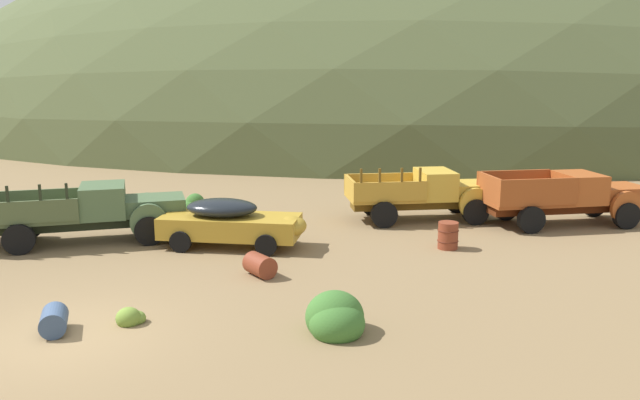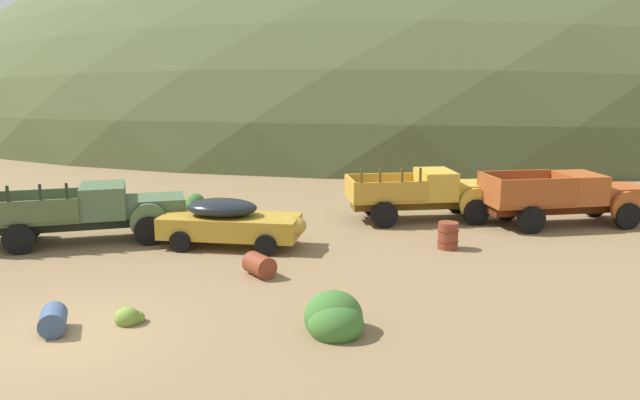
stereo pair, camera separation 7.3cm
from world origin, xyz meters
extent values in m
plane|color=olive|center=(0.00, 0.00, 0.00)|extent=(300.00, 300.00, 0.00)
ellipsoid|color=#56603D|center=(-11.28, 72.94, 0.00)|extent=(87.68, 75.73, 25.90)
ellipsoid|color=#4C5633|center=(23.72, 58.15, 0.00)|extent=(105.45, 81.52, 40.03)
cube|color=#232B1B|center=(-1.55, 7.86, 0.66)|extent=(6.13, 2.05, 0.36)
cube|color=#47603D|center=(0.65, 8.29, 1.11)|extent=(2.19, 1.96, 0.55)
cube|color=#B7B2A8|center=(1.53, 8.46, 1.09)|extent=(0.29, 1.12, 0.44)
cylinder|color=#47603D|center=(0.58, 7.29, 0.76)|extent=(1.21, 0.40, 1.20)
cylinder|color=#47603D|center=(0.21, 9.19, 0.76)|extent=(1.21, 0.40, 1.20)
cube|color=#47603D|center=(-0.98, 7.97, 1.36)|extent=(1.73, 2.11, 1.05)
cube|color=black|center=(-0.36, 8.09, 1.57)|extent=(0.35, 1.57, 0.59)
cube|color=#495735|center=(-3.18, 7.55, 0.90)|extent=(3.38, 2.50, 0.12)
cube|color=#495735|center=(-2.99, 6.59, 1.31)|extent=(3.03, 0.68, 0.70)
cube|color=#495735|center=(-3.36, 8.51, 1.31)|extent=(3.03, 0.68, 0.70)
cube|color=#232B1B|center=(-3.44, 6.50, 1.91)|extent=(0.09, 0.09, 0.50)
cube|color=#232B1B|center=(-2.54, 6.68, 1.91)|extent=(0.09, 0.09, 0.50)
cube|color=#232B1B|center=(-1.79, 6.82, 1.91)|extent=(0.09, 0.09, 0.50)
cylinder|color=black|center=(0.59, 7.24, 0.48)|extent=(1.00, 0.46, 0.96)
cylinder|color=black|center=(0.21, 9.24, 0.48)|extent=(1.00, 0.46, 0.96)
cylinder|color=black|center=(-3.23, 6.50, 0.48)|extent=(1.00, 0.46, 0.96)
cylinder|color=black|center=(-3.62, 8.50, 0.48)|extent=(1.00, 0.46, 0.96)
cube|color=#B28928|center=(3.23, 6.81, 0.68)|extent=(4.69, 2.69, 0.68)
ellipsoid|color=black|center=(2.97, 6.87, 1.28)|extent=(2.58, 2.00, 0.57)
ellipsoid|color=#B28928|center=(5.16, 6.34, 0.75)|extent=(1.26, 1.55, 0.61)
cylinder|color=black|center=(4.36, 5.66, 0.34)|extent=(0.71, 0.35, 0.68)
cylinder|color=black|center=(4.76, 7.32, 0.34)|extent=(0.71, 0.35, 0.68)
cylinder|color=black|center=(1.70, 6.30, 0.34)|extent=(0.71, 0.35, 0.68)
cylinder|color=black|center=(2.10, 7.96, 0.34)|extent=(0.71, 0.35, 0.68)
cube|color=brown|center=(10.26, 9.94, 0.66)|extent=(5.36, 1.14, 0.36)
cube|color=gold|center=(12.22, 10.02, 1.11)|extent=(1.75, 1.70, 0.55)
cube|color=#B7B2A8|center=(13.01, 10.06, 1.09)|extent=(0.13, 1.12, 0.44)
cylinder|color=gold|center=(12.04, 9.05, 0.76)|extent=(1.21, 0.23, 1.20)
cylinder|color=gold|center=(11.96, 10.98, 0.76)|extent=(1.21, 0.23, 1.20)
cube|color=gold|center=(10.77, 9.96, 1.36)|extent=(1.31, 1.93, 1.05)
cube|color=black|center=(11.32, 9.99, 1.57)|extent=(0.12, 1.59, 0.59)
cube|color=#B5882D|center=(8.80, 9.88, 0.90)|extent=(2.77, 2.07, 0.12)
cube|color=#B5882D|center=(8.84, 8.90, 1.31)|extent=(2.69, 0.21, 0.70)
cube|color=#B5882D|center=(8.76, 10.86, 1.31)|extent=(2.69, 0.21, 0.70)
cube|color=#B5882D|center=(7.51, 9.83, 1.31)|extent=(0.18, 1.96, 0.70)
cube|color=brown|center=(7.77, 8.86, 1.91)|extent=(0.08, 0.08, 0.50)
cube|color=brown|center=(8.44, 8.89, 1.91)|extent=(0.08, 0.08, 0.50)
cube|color=brown|center=(9.25, 8.92, 1.91)|extent=(0.08, 0.08, 0.50)
cube|color=brown|center=(9.92, 8.95, 1.91)|extent=(0.08, 0.08, 0.50)
cylinder|color=black|center=(12.04, 9.00, 0.48)|extent=(0.97, 0.32, 0.96)
cylinder|color=black|center=(11.96, 11.03, 0.48)|extent=(0.97, 0.32, 0.96)
cylinder|color=black|center=(8.62, 8.85, 0.48)|extent=(0.97, 0.32, 0.96)
cylinder|color=black|center=(8.54, 10.89, 0.48)|extent=(0.97, 0.32, 0.96)
cube|color=#51220D|center=(15.29, 8.77, 0.66)|extent=(5.77, 1.37, 0.36)
cube|color=#A34C1E|center=(17.39, 8.94, 1.11)|extent=(1.93, 1.75, 0.55)
cube|color=#B7B2A8|center=(18.23, 9.01, 1.09)|extent=(0.17, 1.11, 0.44)
cylinder|color=#A34C1E|center=(17.23, 7.97, 0.76)|extent=(1.21, 0.28, 1.20)
cylinder|color=#A34C1E|center=(17.07, 9.87, 0.76)|extent=(1.21, 0.28, 1.20)
cube|color=#A34C1E|center=(15.83, 8.81, 1.36)|extent=(1.47, 1.95, 1.05)
cube|color=black|center=(16.42, 8.86, 1.57)|extent=(0.18, 1.57, 0.59)
cube|color=#97471E|center=(13.73, 8.64, 0.90)|extent=(3.04, 2.16, 0.12)
cube|color=#97471E|center=(13.81, 7.68, 1.43)|extent=(2.89, 0.34, 0.95)
cube|color=#97471E|center=(13.65, 9.60, 1.43)|extent=(2.89, 0.34, 0.95)
cube|color=#97471E|center=(12.35, 8.52, 1.43)|extent=(0.26, 1.93, 0.95)
cylinder|color=black|center=(17.23, 7.92, 0.48)|extent=(0.98, 0.36, 0.96)
cylinder|color=black|center=(17.07, 9.92, 0.48)|extent=(0.98, 0.36, 0.96)
cylinder|color=black|center=(13.58, 7.62, 0.48)|extent=(0.98, 0.36, 0.96)
cylinder|color=black|center=(13.41, 9.62, 0.48)|extent=(0.98, 0.36, 0.96)
cylinder|color=brown|center=(4.17, 3.74, 0.31)|extent=(0.99, 1.07, 0.61)
cylinder|color=brown|center=(10.14, 5.97, 0.43)|extent=(0.64, 0.64, 0.86)
torus|color=#552315|center=(10.14, 5.97, 0.60)|extent=(0.68, 0.68, 0.03)
torus|color=#552315|center=(10.14, 5.97, 0.26)|extent=(0.68, 0.68, 0.03)
cylinder|color=#384C6B|center=(-0.28, 0.22, 0.28)|extent=(0.74, 0.97, 0.57)
ellipsoid|color=#3D702D|center=(5.81, -0.20, 0.32)|extent=(1.30, 1.17, 1.17)
ellipsoid|color=#3D702D|center=(5.84, -0.45, 0.26)|extent=(1.22, 1.10, 0.95)
ellipsoid|color=#3D702D|center=(5.73, -0.41, 0.21)|extent=(0.91, 0.82, 0.76)
ellipsoid|color=olive|center=(1.23, 0.58, 0.14)|extent=(0.56, 0.51, 0.50)
ellipsoid|color=olive|center=(1.37, 0.66, 0.10)|extent=(0.46, 0.41, 0.35)
ellipsoid|color=#3D702D|center=(1.53, 12.49, 0.24)|extent=(0.80, 0.72, 0.86)
ellipsoid|color=#3D702D|center=(1.43, 12.41, 0.16)|extent=(0.81, 0.73, 0.57)
camera|label=1|loc=(4.31, -13.34, 5.66)|focal=36.01mm
camera|label=2|loc=(4.39, -13.35, 5.66)|focal=36.01mm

